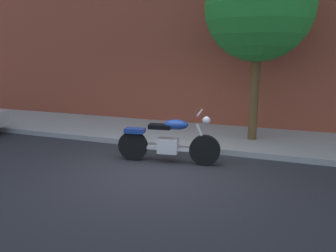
{
  "coord_description": "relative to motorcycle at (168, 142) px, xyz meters",
  "views": [
    {
      "loc": [
        2.44,
        -5.95,
        2.39
      ],
      "look_at": [
        0.02,
        0.68,
        0.82
      ],
      "focal_mm": 35.97,
      "sensor_mm": 36.0,
      "label": 1
    }
  ],
  "objects": [
    {
      "name": "street_tree",
      "position": [
        1.56,
        2.14,
        2.96
      ],
      "size": [
        2.64,
        2.64,
        4.77
      ],
      "color": "brown",
      "rests_on": "ground"
    },
    {
      "name": "sidewalk",
      "position": [
        -0.02,
        2.27,
        -0.4
      ],
      "size": [
        25.8,
        2.69,
        0.14
      ],
      "primitive_type": "cube",
      "color": "#9C9C9C",
      "rests_on": "ground"
    },
    {
      "name": "motorcycle",
      "position": [
        0.0,
        0.0,
        0.0
      ],
      "size": [
        2.26,
        0.7,
        1.16
      ],
      "color": "black",
      "rests_on": "ground"
    },
    {
      "name": "ground_plane",
      "position": [
        -0.02,
        -0.68,
        -0.47
      ],
      "size": [
        60.0,
        60.0,
        0.0
      ],
      "primitive_type": "plane",
      "color": "#28282D"
    }
  ]
}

